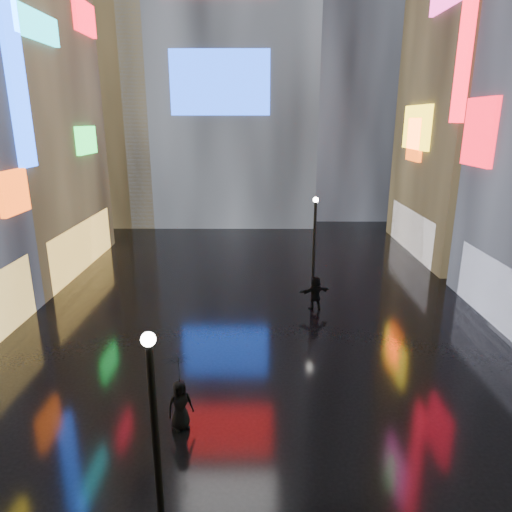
{
  "coord_description": "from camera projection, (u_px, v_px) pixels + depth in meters",
  "views": [
    {
      "loc": [
        0.07,
        -1.91,
        9.17
      ],
      "look_at": [
        0.0,
        12.0,
        5.0
      ],
      "focal_mm": 32.0,
      "sensor_mm": 36.0,
      "label": 1
    }
  ],
  "objects": [
    {
      "name": "tower_flank_left",
      "position": [
        102.0,
        75.0,
        41.03
      ],
      "size": [
        10.0,
        10.0,
        26.0
      ],
      "primitive_type": "cube",
      "color": "black",
      "rests_on": "ground"
    },
    {
      "name": "ground",
      "position": [
        257.0,
        304.0,
        23.62
      ],
      "size": [
        140.0,
        140.0,
        0.0
      ],
      "primitive_type": "plane",
      "color": "black",
      "rests_on": "ground"
    },
    {
      "name": "tower_flank_right",
      "position": [
        352.0,
        34.0,
        43.6
      ],
      "size": [
        12.0,
        12.0,
        34.0
      ],
      "primitive_type": "cube",
      "color": "black",
      "rests_on": "ground"
    },
    {
      "name": "building_right_far",
      "position": [
        507.0,
        41.0,
        29.11
      ],
      "size": [
        10.28,
        12.0,
        28.0
      ],
      "color": "black",
      "rests_on": "ground"
    },
    {
      "name": "umbrella_2",
      "position": [
        178.0,
        369.0,
        13.57
      ],
      "size": [
        1.3,
        1.3,
        0.86
      ],
      "primitive_type": "imported",
      "rotation": [
        0.0,
        0.0,
        4.16
      ],
      "color": "black",
      "rests_on": "pedestrian_4"
    },
    {
      "name": "pedestrian_4",
      "position": [
        180.0,
        405.0,
        13.93
      ],
      "size": [
        0.94,
        0.83,
        1.62
      ],
      "primitive_type": "imported",
      "rotation": [
        0.0,
        0.0,
        0.49
      ],
      "color": "black",
      "rests_on": "ground"
    },
    {
      "name": "lamp_near",
      "position": [
        155.0,
        431.0,
        9.51
      ],
      "size": [
        0.3,
        0.3,
        5.2
      ],
      "color": "black",
      "rests_on": "ground"
    },
    {
      "name": "pedestrian_5",
      "position": [
        315.0,
        293.0,
        22.78
      ],
      "size": [
        1.67,
        0.97,
        1.71
      ],
      "primitive_type": "imported",
      "rotation": [
        0.0,
        0.0,
        3.45
      ],
      "color": "black",
      "rests_on": "ground"
    },
    {
      "name": "lamp_far",
      "position": [
        314.0,
        238.0,
        25.01
      ],
      "size": [
        0.3,
        0.3,
        5.2
      ],
      "color": "black",
      "rests_on": "ground"
    }
  ]
}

